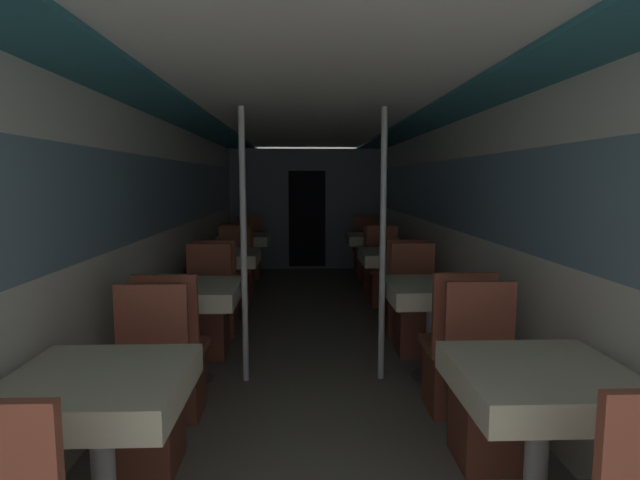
% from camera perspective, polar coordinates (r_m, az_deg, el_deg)
% --- Properties ---
extents(wall_left, '(0.05, 10.07, 2.09)m').
position_cam_1_polar(wall_left, '(4.96, -17.00, 1.35)').
color(wall_left, silver).
rests_on(wall_left, ground_plane).
extents(wall_right, '(0.05, 10.07, 2.09)m').
position_cam_1_polar(wall_right, '(5.01, 14.79, 1.47)').
color(wall_right, silver).
rests_on(wall_right, ground_plane).
extents(ceiling_panel, '(2.73, 10.07, 0.07)m').
position_cam_1_polar(ceiling_panel, '(4.81, -1.05, 13.81)').
color(ceiling_panel, white).
rests_on(ceiling_panel, wall_left).
extents(bulkhead_far, '(2.68, 0.09, 2.09)m').
position_cam_1_polar(bulkhead_far, '(8.74, -1.49, 3.50)').
color(bulkhead_far, slate).
rests_on(bulkhead_far, ground_plane).
extents(dining_table_left_0, '(0.71, 0.71, 0.76)m').
position_cam_1_polar(dining_table_left_0, '(2.35, -23.91, -15.96)').
color(dining_table_left_0, '#4C4C51').
rests_on(dining_table_left_0, ground_plane).
extents(chair_left_far_0, '(0.40, 0.40, 0.98)m').
position_cam_1_polar(chair_left_far_0, '(2.99, -19.23, -18.13)').
color(chair_left_far_0, brown).
rests_on(chair_left_far_0, ground_plane).
extents(dining_table_left_1, '(0.71, 0.71, 0.76)m').
position_cam_1_polar(dining_table_left_1, '(3.95, -14.44, -6.37)').
color(dining_table_left_1, '#4C4C51').
rests_on(dining_table_left_1, ground_plane).
extents(chair_left_near_1, '(0.40, 0.40, 0.98)m').
position_cam_1_polar(chair_left_near_1, '(3.51, -16.34, -14.20)').
color(chair_left_near_1, brown).
rests_on(chair_left_near_1, ground_plane).
extents(chair_left_far_1, '(0.40, 0.40, 0.98)m').
position_cam_1_polar(chair_left_far_1, '(4.59, -12.74, -9.07)').
color(chair_left_far_1, brown).
rests_on(chair_left_far_1, ground_plane).
extents(support_pole_left_1, '(0.05, 0.05, 2.09)m').
position_cam_1_polar(support_pole_left_1, '(3.81, -8.72, -0.84)').
color(support_pole_left_1, silver).
rests_on(support_pole_left_1, ground_plane).
extents(dining_table_left_2, '(0.71, 0.71, 0.76)m').
position_cam_1_polar(dining_table_left_2, '(5.63, -10.65, -2.34)').
color(dining_table_left_2, '#4C4C51').
rests_on(dining_table_left_2, ground_plane).
extents(chair_left_near_2, '(0.40, 0.40, 0.98)m').
position_cam_1_polar(chair_left_near_2, '(5.14, -11.53, -7.30)').
color(chair_left_near_2, brown).
rests_on(chair_left_near_2, ground_plane).
extents(chair_left_far_2, '(0.40, 0.40, 0.98)m').
position_cam_1_polar(chair_left_far_2, '(6.26, -9.79, -4.71)').
color(chair_left_far_2, brown).
rests_on(chair_left_far_2, ground_plane).
extents(dining_table_left_3, '(0.71, 0.71, 0.76)m').
position_cam_1_polar(dining_table_left_3, '(7.35, -8.63, -0.17)').
color(dining_table_left_3, '#4C4C51').
rests_on(dining_table_left_3, ground_plane).
extents(chair_left_near_3, '(0.40, 0.40, 0.98)m').
position_cam_1_polar(chair_left_near_3, '(6.83, -9.13, -3.73)').
color(chair_left_near_3, brown).
rests_on(chair_left_near_3, ground_plane).
extents(chair_left_far_3, '(0.40, 0.40, 0.98)m').
position_cam_1_polar(chair_left_far_3, '(7.97, -8.11, -2.20)').
color(chair_left_far_3, brown).
rests_on(chair_left_far_3, ground_plane).
extents(dining_table_right_0, '(0.71, 0.71, 0.76)m').
position_cam_1_polar(dining_table_right_0, '(2.42, 23.84, -15.32)').
color(dining_table_right_0, '#4C4C51').
rests_on(dining_table_right_0, ground_plane).
extents(chair_right_far_0, '(0.40, 0.40, 0.98)m').
position_cam_1_polar(chair_right_far_0, '(3.04, 18.51, -17.65)').
color(chair_right_far_0, brown).
rests_on(chair_right_far_0, ground_plane).
extents(dining_table_right_1, '(0.71, 0.71, 0.76)m').
position_cam_1_polar(dining_table_right_1, '(3.99, 12.82, -6.19)').
color(dining_table_right_1, '#4C4C51').
rests_on(dining_table_right_1, ground_plane).
extents(chair_right_near_1, '(0.40, 0.40, 0.98)m').
position_cam_1_polar(chair_right_near_1, '(3.55, 15.12, -13.89)').
color(chair_right_near_1, brown).
rests_on(chair_right_near_1, ground_plane).
extents(chair_right_far_1, '(0.40, 0.40, 0.98)m').
position_cam_1_polar(chair_right_far_1, '(4.62, 10.84, -8.90)').
color(chair_right_far_1, brown).
rests_on(chair_right_far_1, ground_plane).
extents(support_pole_right_1, '(0.05, 0.05, 2.09)m').
position_cam_1_polar(support_pole_right_1, '(3.84, 7.17, -0.76)').
color(support_pole_right_1, silver).
rests_on(support_pole_right_1, ground_plane).
extents(dining_table_right_2, '(0.71, 0.71, 0.76)m').
position_cam_1_polar(dining_table_right_2, '(5.66, 8.30, -2.25)').
color(dining_table_right_2, '#4C4C51').
rests_on(dining_table_right_2, ground_plane).
extents(chair_right_near_2, '(0.40, 0.40, 0.98)m').
position_cam_1_polar(chair_right_near_2, '(5.17, 9.39, -7.16)').
color(chair_right_near_2, brown).
rests_on(chair_right_near_2, ground_plane).
extents(chair_right_far_2, '(0.40, 0.40, 0.98)m').
position_cam_1_polar(chair_right_far_2, '(6.29, 7.29, -4.62)').
color(chair_right_far_2, brown).
rests_on(chair_right_far_2, ground_plane).
extents(dining_table_right_3, '(0.71, 0.71, 0.76)m').
position_cam_1_polar(dining_table_right_3, '(7.37, 5.87, -0.11)').
color(dining_table_right_3, '#4C4C51').
rests_on(dining_table_right_3, ground_plane).
extents(chair_right_near_3, '(0.40, 0.40, 0.98)m').
position_cam_1_polar(chair_right_near_3, '(6.86, 6.50, -3.65)').
color(chair_right_near_3, brown).
rests_on(chair_right_near_3, ground_plane).
extents(chair_right_far_3, '(0.40, 0.40, 0.98)m').
position_cam_1_polar(chair_right_far_3, '(7.99, 5.27, -2.14)').
color(chair_right_far_3, brown).
rests_on(chair_right_far_3, ground_plane).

